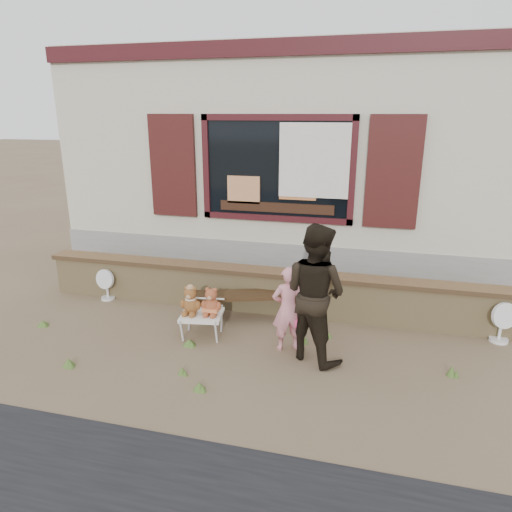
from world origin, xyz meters
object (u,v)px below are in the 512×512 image
(folding_chair, at_px, (202,316))
(teddy_bear_left, at_px, (191,300))
(bench, at_px, (248,300))
(child, at_px, (288,309))
(adult, at_px, (315,293))
(teddy_bear_right, at_px, (212,301))

(folding_chair, bearing_deg, teddy_bear_left, -180.00)
(bench, xyz_separation_m, child, (0.71, -0.74, 0.26))
(teddy_bear_left, distance_m, adult, 1.70)
(teddy_bear_left, height_order, adult, adult)
(folding_chair, distance_m, teddy_bear_left, 0.27)
(bench, distance_m, teddy_bear_right, 0.78)
(teddy_bear_left, height_order, child, child)
(bench, xyz_separation_m, teddy_bear_left, (-0.60, -0.71, 0.23))
(folding_chair, relative_size, adult, 0.36)
(folding_chair, bearing_deg, child, -11.10)
(bench, height_order, child, child)
(teddy_bear_right, relative_size, child, 0.35)
(teddy_bear_left, relative_size, teddy_bear_right, 1.02)
(teddy_bear_left, relative_size, adult, 0.23)
(child, relative_size, adult, 0.65)
(folding_chair, height_order, teddy_bear_right, teddy_bear_right)
(folding_chair, height_order, adult, adult)
(bench, bearing_deg, teddy_bear_left, -148.62)
(bench, relative_size, teddy_bear_left, 4.09)
(bench, relative_size, child, 1.45)
(teddy_bear_left, bearing_deg, teddy_bear_right, 0.00)
(bench, bearing_deg, adult, -57.16)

